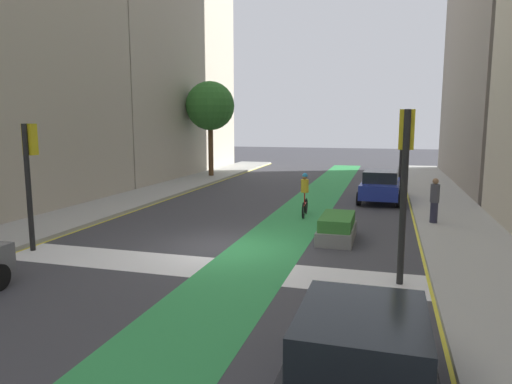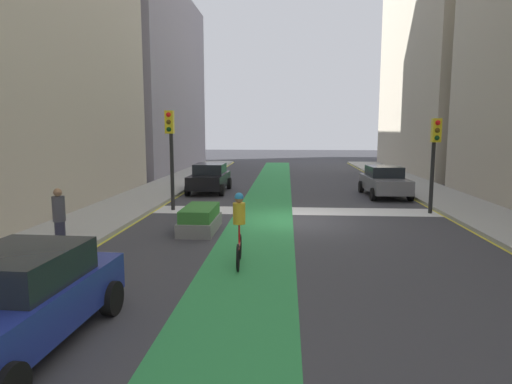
{
  "view_description": "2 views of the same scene",
  "coord_description": "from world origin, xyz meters",
  "px_view_note": "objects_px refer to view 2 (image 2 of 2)",
  "views": [
    {
      "loc": [
        4.85,
        -13.39,
        3.92
      ],
      "look_at": [
        0.38,
        2.29,
        1.48
      ],
      "focal_mm": 32.5,
      "sensor_mm": 36.0,
      "label": 1
    },
    {
      "loc": [
        0.35,
        16.7,
        3.45
      ],
      "look_at": [
        1.28,
        3.42,
        1.57
      ],
      "focal_mm": 31.07,
      "sensor_mm": 36.0,
      "label": 2
    }
  ],
  "objects_px": {
    "car_blue_right_far": "(16,301)",
    "cyclist_in_lane": "(239,227)",
    "car_grey_left_near": "(384,181)",
    "car_black_right_near": "(210,178)",
    "pedestrian_sidewalk_right_a": "(59,218)",
    "traffic_signal_near_right": "(171,141)",
    "traffic_signal_near_left": "(435,147)",
    "median_planter": "(200,219)"
  },
  "relations": [
    {
      "from": "car_grey_left_near",
      "to": "pedestrian_sidewalk_right_a",
      "type": "bearing_deg",
      "value": 45.73
    },
    {
      "from": "car_blue_right_far",
      "to": "pedestrian_sidewalk_right_a",
      "type": "bearing_deg",
      "value": -68.63
    },
    {
      "from": "traffic_signal_near_left",
      "to": "car_grey_left_near",
      "type": "height_order",
      "value": "traffic_signal_near_left"
    },
    {
      "from": "car_grey_left_near",
      "to": "median_planter",
      "type": "bearing_deg",
      "value": 46.88
    },
    {
      "from": "traffic_signal_near_right",
      "to": "cyclist_in_lane",
      "type": "bearing_deg",
      "value": 116.46
    },
    {
      "from": "car_grey_left_near",
      "to": "median_planter",
      "type": "xyz_separation_m",
      "value": [
        8.02,
        8.57,
        -0.4
      ]
    },
    {
      "from": "traffic_signal_near_left",
      "to": "median_planter",
      "type": "relative_size",
      "value": 1.6
    },
    {
      "from": "car_grey_left_near",
      "to": "traffic_signal_near_left",
      "type": "bearing_deg",
      "value": 100.71
    },
    {
      "from": "car_grey_left_near",
      "to": "cyclist_in_lane",
      "type": "bearing_deg",
      "value": 62.74
    },
    {
      "from": "cyclist_in_lane",
      "to": "median_planter",
      "type": "xyz_separation_m",
      "value": [
        1.74,
        -3.62,
        -0.57
      ]
    },
    {
      "from": "car_blue_right_far",
      "to": "median_planter",
      "type": "distance_m",
      "value": 8.46
    },
    {
      "from": "cyclist_in_lane",
      "to": "pedestrian_sidewalk_right_a",
      "type": "distance_m",
      "value": 5.09
    },
    {
      "from": "car_grey_left_near",
      "to": "pedestrian_sidewalk_right_a",
      "type": "relative_size",
      "value": 2.5
    },
    {
      "from": "traffic_signal_near_left",
      "to": "car_grey_left_near",
      "type": "relative_size",
      "value": 0.92
    },
    {
      "from": "car_black_right_near",
      "to": "car_grey_left_near",
      "type": "bearing_deg",
      "value": 173.92
    },
    {
      "from": "traffic_signal_near_right",
      "to": "car_blue_right_far",
      "type": "bearing_deg",
      "value": 93.3
    },
    {
      "from": "car_grey_left_near",
      "to": "car_blue_right_far",
      "type": "bearing_deg",
      "value": 61.26
    },
    {
      "from": "car_black_right_near",
      "to": "car_blue_right_far",
      "type": "bearing_deg",
      "value": 90.24
    },
    {
      "from": "car_blue_right_far",
      "to": "car_black_right_near",
      "type": "bearing_deg",
      "value": -89.76
    },
    {
      "from": "cyclist_in_lane",
      "to": "median_planter",
      "type": "distance_m",
      "value": 4.06
    },
    {
      "from": "car_black_right_near",
      "to": "traffic_signal_near_left",
      "type": "bearing_deg",
      "value": 150.6
    },
    {
      "from": "car_grey_left_near",
      "to": "car_blue_right_far",
      "type": "height_order",
      "value": "same"
    },
    {
      "from": "car_black_right_near",
      "to": "pedestrian_sidewalk_right_a",
      "type": "bearing_deg",
      "value": 81.04
    },
    {
      "from": "car_blue_right_far",
      "to": "cyclist_in_lane",
      "type": "xyz_separation_m",
      "value": [
        -3.0,
        -4.73,
        0.17
      ]
    },
    {
      "from": "car_grey_left_near",
      "to": "car_black_right_near",
      "type": "height_order",
      "value": "same"
    },
    {
      "from": "traffic_signal_near_left",
      "to": "pedestrian_sidewalk_right_a",
      "type": "height_order",
      "value": "traffic_signal_near_left"
    },
    {
      "from": "car_black_right_near",
      "to": "car_blue_right_far",
      "type": "height_order",
      "value": "same"
    },
    {
      "from": "car_grey_left_near",
      "to": "cyclist_in_lane",
      "type": "height_order",
      "value": "cyclist_in_lane"
    },
    {
      "from": "car_grey_left_near",
      "to": "car_black_right_near",
      "type": "relative_size",
      "value": 1.01
    },
    {
      "from": "traffic_signal_near_right",
      "to": "car_grey_left_near",
      "type": "bearing_deg",
      "value": -154.51
    },
    {
      "from": "cyclist_in_lane",
      "to": "car_grey_left_near",
      "type": "bearing_deg",
      "value": -117.26
    },
    {
      "from": "traffic_signal_near_left",
      "to": "cyclist_in_lane",
      "type": "distance_m",
      "value": 10.47
    },
    {
      "from": "traffic_signal_near_right",
      "to": "car_black_right_near",
      "type": "bearing_deg",
      "value": -96.22
    },
    {
      "from": "car_grey_left_near",
      "to": "pedestrian_sidewalk_right_a",
      "type": "xyz_separation_m",
      "value": [
        11.34,
        11.64,
        0.22
      ]
    },
    {
      "from": "traffic_signal_near_right",
      "to": "pedestrian_sidewalk_right_a",
      "type": "height_order",
      "value": "traffic_signal_near_right"
    },
    {
      "from": "car_blue_right_far",
      "to": "cyclist_in_lane",
      "type": "bearing_deg",
      "value": -122.34
    },
    {
      "from": "traffic_signal_near_right",
      "to": "car_black_right_near",
      "type": "relative_size",
      "value": 1.01
    },
    {
      "from": "cyclist_in_lane",
      "to": "pedestrian_sidewalk_right_a",
      "type": "xyz_separation_m",
      "value": [
        5.06,
        -0.55,
        0.05
      ]
    },
    {
      "from": "cyclist_in_lane",
      "to": "car_blue_right_far",
      "type": "bearing_deg",
      "value": 57.66
    },
    {
      "from": "car_blue_right_far",
      "to": "cyclist_in_lane",
      "type": "distance_m",
      "value": 5.6
    },
    {
      "from": "traffic_signal_near_right",
      "to": "pedestrian_sidewalk_right_a",
      "type": "bearing_deg",
      "value": 78.78
    },
    {
      "from": "traffic_signal_near_left",
      "to": "car_blue_right_far",
      "type": "xyz_separation_m",
      "value": [
        10.18,
        12.14,
        -1.94
      ]
    }
  ]
}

